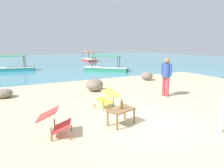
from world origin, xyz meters
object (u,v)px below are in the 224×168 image
(deck_chair_far, at_px, (55,121))
(boat_red, at_px, (89,59))
(person_standing, at_px, (166,74))
(boat_green, at_px, (106,68))
(low_bench_table, at_px, (121,112))
(deck_chair_near, at_px, (107,98))
(boat_teal, at_px, (11,68))
(bottle, at_px, (122,105))

(deck_chair_far, relative_size, boat_red, 0.24)
(person_standing, xyz_separation_m, boat_green, (1.16, 8.50, -0.70))
(low_bench_table, distance_m, person_standing, 3.68)
(boat_green, bearing_deg, person_standing, -56.44)
(deck_chair_near, height_order, boat_red, boat_red)
(boat_green, bearing_deg, boat_teal, -164.76)
(deck_chair_far, bearing_deg, deck_chair_near, 51.41)
(deck_chair_far, bearing_deg, boat_teal, 112.84)
(person_standing, bearing_deg, deck_chair_near, -7.09)
(bottle, distance_m, deck_chair_near, 1.43)
(deck_chair_far, bearing_deg, low_bench_table, 15.10)
(deck_chair_near, relative_size, boat_teal, 0.24)
(low_bench_table, xyz_separation_m, bottle, (0.02, 0.01, 0.19))
(boat_teal, bearing_deg, deck_chair_near, -65.28)
(bottle, height_order, boat_teal, boat_teal)
(boat_red, xyz_separation_m, boat_teal, (-9.16, -6.35, 0.00))
(deck_chair_far, distance_m, boat_red, 21.60)
(deck_chair_far, height_order, boat_green, boat_green)
(bottle, relative_size, deck_chair_near, 0.32)
(low_bench_table, height_order, deck_chair_far, deck_chair_far)
(boat_teal, relative_size, boat_green, 1.09)
(low_bench_table, height_order, deck_chair_near, deck_chair_near)
(deck_chair_far, bearing_deg, person_standing, 37.23)
(boat_red, bearing_deg, deck_chair_near, -14.78)
(deck_chair_far, bearing_deg, boat_green, 77.57)
(deck_chair_near, distance_m, person_standing, 2.99)
(low_bench_table, xyz_separation_m, boat_red, (6.35, 20.12, -0.12))
(bottle, height_order, boat_green, boat_green)
(boat_red, distance_m, boat_teal, 11.15)
(boat_teal, bearing_deg, boat_red, 45.58)
(boat_red, relative_size, boat_green, 1.06)
(low_bench_table, xyz_separation_m, boat_green, (4.33, 10.27, -0.12))
(person_standing, bearing_deg, boat_green, -112.11)
(low_bench_table, distance_m, boat_green, 11.15)
(deck_chair_near, relative_size, boat_red, 0.25)
(deck_chair_far, relative_size, boat_teal, 0.23)
(person_standing, height_order, boat_green, person_standing)
(deck_chair_far, height_order, person_standing, person_standing)
(person_standing, distance_m, boat_teal, 13.42)
(boat_green, bearing_deg, deck_chair_near, -73.34)
(deck_chair_near, height_order, boat_teal, boat_teal)
(bottle, xyz_separation_m, boat_teal, (-2.82, 13.76, -0.31))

